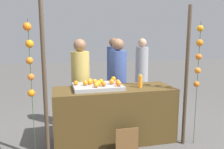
% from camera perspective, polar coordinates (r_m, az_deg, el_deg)
% --- Properties ---
extents(ground_plane, '(24.00, 24.00, 0.00)m').
position_cam_1_polar(ground_plane, '(3.96, 0.54, -16.22)').
color(ground_plane, '#565451').
extents(stall_counter, '(1.96, 0.71, 0.90)m').
position_cam_1_polar(stall_counter, '(3.78, 0.55, -10.09)').
color(stall_counter, '#4C3819').
rests_on(stall_counter, ground_plane).
extents(orange_tray, '(0.78, 0.58, 0.06)m').
position_cam_1_polar(orange_tray, '(3.64, -3.68, -3.06)').
color(orange_tray, '#9EA0A5').
rests_on(orange_tray, stall_counter).
extents(orange_0, '(0.09, 0.09, 0.09)m').
position_cam_1_polar(orange_0, '(3.65, -5.65, -1.89)').
color(orange_0, orange).
rests_on(orange_0, orange_tray).
extents(orange_1, '(0.08, 0.08, 0.08)m').
position_cam_1_polar(orange_1, '(3.51, -2.10, -2.37)').
color(orange_1, orange).
rests_on(orange_1, orange_tray).
extents(orange_2, '(0.08, 0.08, 0.08)m').
position_cam_1_polar(orange_2, '(3.43, -4.04, -2.65)').
color(orange_2, orange).
rests_on(orange_2, orange_tray).
extents(orange_3, '(0.08, 0.08, 0.08)m').
position_cam_1_polar(orange_3, '(3.67, 1.47, -1.86)').
color(orange_3, orange).
rests_on(orange_3, orange_tray).
extents(orange_4, '(0.08, 0.08, 0.08)m').
position_cam_1_polar(orange_4, '(3.77, -5.55, -1.57)').
color(orange_4, orange).
rests_on(orange_4, orange_tray).
extents(orange_5, '(0.08, 0.08, 0.08)m').
position_cam_1_polar(orange_5, '(3.51, 1.70, -2.32)').
color(orange_5, orange).
rests_on(orange_5, orange_tray).
extents(orange_6, '(0.08, 0.08, 0.08)m').
position_cam_1_polar(orange_6, '(3.92, 0.36, -1.08)').
color(orange_6, orange).
rests_on(orange_6, orange_tray).
extents(orange_7, '(0.09, 0.09, 0.09)m').
position_cam_1_polar(orange_7, '(3.53, -3.55, -2.23)').
color(orange_7, orange).
rests_on(orange_7, orange_tray).
extents(orange_8, '(0.07, 0.07, 0.07)m').
position_cam_1_polar(orange_8, '(3.64, -9.14, -2.09)').
color(orange_8, orange).
rests_on(orange_8, orange_tray).
extents(orange_9, '(0.08, 0.08, 0.08)m').
position_cam_1_polar(orange_9, '(3.66, -0.06, -1.83)').
color(orange_9, orange).
rests_on(orange_9, orange_tray).
extents(orange_10, '(0.08, 0.08, 0.08)m').
position_cam_1_polar(orange_10, '(3.59, -6.79, -2.14)').
color(orange_10, orange).
rests_on(orange_10, orange_tray).
extents(orange_11, '(0.08, 0.08, 0.08)m').
position_cam_1_polar(orange_11, '(3.71, -2.84, -1.73)').
color(orange_11, orange).
rests_on(orange_11, orange_tray).
extents(orange_12, '(0.08, 0.08, 0.08)m').
position_cam_1_polar(orange_12, '(3.71, -4.40, -1.76)').
color(orange_12, orange).
rests_on(orange_12, orange_tray).
extents(juice_bottle, '(0.07, 0.07, 0.22)m').
position_cam_1_polar(juice_bottle, '(3.71, 7.19, -1.74)').
color(juice_bottle, orange).
rests_on(juice_bottle, stall_counter).
extents(chalkboard_sign, '(0.34, 0.03, 0.44)m').
position_cam_1_polar(chalkboard_sign, '(3.41, 3.78, -16.80)').
color(chalkboard_sign, brown).
rests_on(chalkboard_sign, ground_plane).
extents(vendor_left, '(0.34, 0.34, 1.68)m').
position_cam_1_polar(vendor_left, '(4.23, -7.92, -3.33)').
color(vendor_left, tan).
rests_on(vendor_left, ground_plane).
extents(vendor_right, '(0.34, 0.34, 1.69)m').
position_cam_1_polar(vendor_right, '(4.40, 1.48, -2.72)').
color(vendor_right, '#384C8C').
rests_on(vendor_right, ground_plane).
extents(crowd_person_0, '(0.34, 0.34, 1.70)m').
position_cam_1_polar(crowd_person_0, '(5.88, 0.39, 0.41)').
color(crowd_person_0, '#384C8C').
rests_on(crowd_person_0, ground_plane).
extents(crowd_person_1, '(0.34, 0.34, 1.68)m').
position_cam_1_polar(crowd_person_1, '(6.14, 7.53, 0.66)').
color(crowd_person_1, '#99999E').
rests_on(crowd_person_1, ground_plane).
extents(canopy_post_left, '(0.06, 0.06, 2.19)m').
position_cam_1_polar(canopy_post_left, '(3.13, -16.70, -2.37)').
color(canopy_post_left, '#473828').
rests_on(canopy_post_left, ground_plane).
extents(canopy_post_right, '(0.06, 0.06, 2.19)m').
position_cam_1_polar(canopy_post_right, '(3.68, 18.34, -0.72)').
color(canopy_post_right, '#473828').
rests_on(canopy_post_right, ground_plane).
extents(garland_strand_left, '(0.12, 0.12, 1.94)m').
position_cam_1_polar(garland_strand_left, '(3.08, -20.18, 3.90)').
color(garland_strand_left, '#2D4C23').
rests_on(garland_strand_left, ground_plane).
extents(garland_strand_right, '(0.10, 0.10, 1.94)m').
position_cam_1_polar(garland_strand_right, '(3.70, 21.11, 4.31)').
color(garland_strand_right, '#2D4C23').
rests_on(garland_strand_right, ground_plane).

